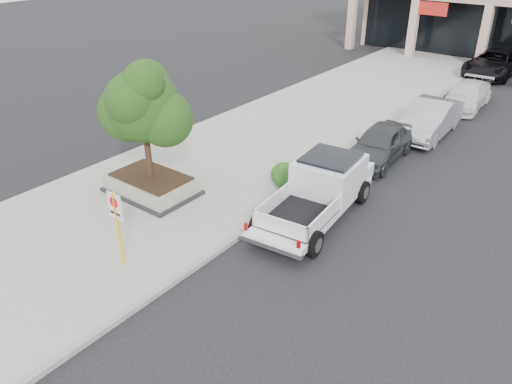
# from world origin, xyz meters

# --- Properties ---
(ground) EXTENTS (120.00, 120.00, 0.00)m
(ground) POSITION_xyz_m (0.00, 0.00, 0.00)
(ground) COLOR black
(ground) RESTS_ON ground
(sidewalk) EXTENTS (8.00, 52.00, 0.15)m
(sidewalk) POSITION_xyz_m (-5.50, 6.00, 0.07)
(sidewalk) COLOR gray
(sidewalk) RESTS_ON ground
(curb) EXTENTS (0.20, 52.00, 0.15)m
(curb) POSITION_xyz_m (-1.55, 6.00, 0.07)
(curb) COLOR gray
(curb) RESTS_ON ground
(planter) EXTENTS (3.20, 2.20, 0.68)m
(planter) POSITION_xyz_m (-5.82, 0.65, 0.48)
(planter) COLOR black
(planter) RESTS_ON sidewalk
(planter_tree) EXTENTS (2.90, 2.55, 4.00)m
(planter_tree) POSITION_xyz_m (-5.68, 0.80, 3.41)
(planter_tree) COLOR black
(planter_tree) RESTS_ON planter
(no_parking_sign) EXTENTS (0.55, 0.09, 2.30)m
(no_parking_sign) POSITION_xyz_m (-3.20, -2.80, 1.63)
(no_parking_sign) COLOR yellow
(no_parking_sign) RESTS_ON sidewalk
(hedge) EXTENTS (1.10, 0.99, 0.93)m
(hedge) POSITION_xyz_m (-2.27, 3.99, 0.62)
(hedge) COLOR #154413
(hedge) RESTS_ON sidewalk
(pickup_truck) EXTENTS (2.78, 6.13, 1.87)m
(pickup_truck) POSITION_xyz_m (-0.35, 2.93, 0.93)
(pickup_truck) COLOR silver
(pickup_truck) RESTS_ON ground
(curb_car_a) EXTENTS (2.00, 4.47, 1.49)m
(curb_car_a) POSITION_xyz_m (-0.70, 8.61, 0.75)
(curb_car_a) COLOR #313337
(curb_car_a) RESTS_ON ground
(curb_car_b) EXTENTS (1.84, 4.93, 1.61)m
(curb_car_b) POSITION_xyz_m (-0.11, 12.65, 0.80)
(curb_car_b) COLOR #A1A3A9
(curb_car_b) RESTS_ON ground
(curb_car_c) EXTENTS (2.03, 4.64, 1.33)m
(curb_car_c) POSITION_xyz_m (0.00, 17.83, 0.66)
(curb_car_c) COLOR silver
(curb_car_c) RESTS_ON ground
(curb_car_d) EXTENTS (3.04, 6.04, 1.64)m
(curb_car_d) POSITION_xyz_m (-0.64, 25.55, 0.82)
(curb_car_d) COLOR black
(curb_car_d) RESTS_ON ground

